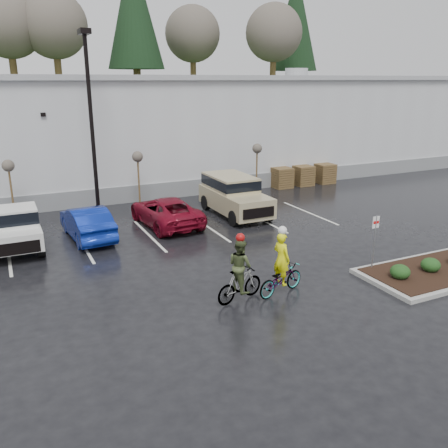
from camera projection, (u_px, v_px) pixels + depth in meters
name	position (u px, v px, depth m)	size (l,w,h in m)	color
ground	(289.00, 292.00, 16.15)	(120.00, 120.00, 0.00)	black
warehouse	(123.00, 127.00, 34.05)	(60.50, 15.50, 7.20)	#BCBEC1
wooded_ridge	(74.00, 115.00, 54.09)	(80.00, 25.00, 6.00)	#1D3716
lamppost	(90.00, 106.00, 23.19)	(0.50, 1.00, 9.22)	black
sapling_west	(9.00, 169.00, 23.27)	(0.60, 0.60, 3.20)	brown
sapling_mid	(138.00, 160.00, 25.95)	(0.60, 0.60, 3.20)	brown
sapling_east	(257.00, 151.00, 29.04)	(0.60, 0.60, 3.20)	brown
pallet_stack_a	(282.00, 178.00, 31.54)	(1.20, 1.20, 1.35)	brown
pallet_stack_b	(303.00, 176.00, 32.24)	(1.20, 1.20, 1.35)	brown
pallet_stack_c	(325.00, 173.00, 32.98)	(1.20, 1.20, 1.35)	brown
shrub_a	(400.00, 272.00, 16.82)	(0.70, 0.70, 0.52)	#123414
shrub_b	(431.00, 265.00, 17.44)	(0.70, 0.70, 0.52)	#123414
fire_lane_sign	(375.00, 236.00, 17.48)	(0.30, 0.05, 2.20)	gray
pickup_white	(13.00, 225.00, 20.31)	(2.10, 5.20, 1.96)	silver
car_blue	(87.00, 222.00, 21.47)	(1.57, 4.51, 1.48)	navy
car_red	(166.00, 211.00, 23.44)	(2.33, 5.06, 1.41)	maroon
suv_tan	(235.00, 196.00, 25.07)	(2.20, 5.10, 2.06)	tan
cyclist_hivis	(281.00, 273.00, 15.87)	(2.08, 1.18, 2.39)	#3F3F44
cyclist_olive	(240.00, 276.00, 15.33)	(1.86, 0.94, 2.32)	#3F3F44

